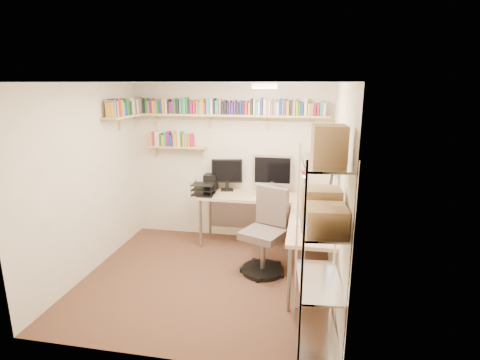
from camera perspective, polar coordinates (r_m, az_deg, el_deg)
ground at (r=5.11m, az=-5.08°, el=-14.74°), size 3.20×3.20×0.00m
room_shell at (r=4.56m, az=-5.45°, el=2.52°), size 3.24×3.04×2.52m
wall_shelves at (r=5.85m, az=-6.35°, el=9.91°), size 3.12×1.09×0.80m
corner_desk at (r=5.51m, az=4.42°, el=-3.27°), size 2.19×2.13×1.42m
office_chair at (r=5.10m, az=3.93°, el=-8.70°), size 0.67×0.67×1.15m
wire_rack at (r=3.36m, az=12.62°, el=-4.46°), size 0.48×0.87×2.17m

